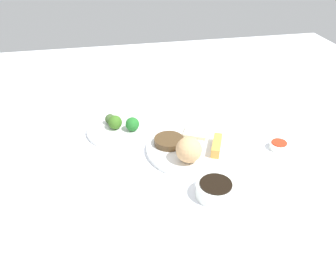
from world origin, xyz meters
The scene contains 14 objects.
tabletop centered at (0.00, 0.00, 0.01)m, with size 2.20×2.20×0.02m, color white.
main_plate centered at (-0.02, 0.00, 0.03)m, with size 0.29×0.29×0.02m, color white.
rice_scoop centered at (0.01, 0.07, 0.08)m, with size 0.08×0.08×0.08m, color tan.
spring_roll centered at (-0.09, 0.03, 0.05)m, with size 0.10×0.03×0.03m, color gold.
crab_rangoon_wonton centered at (-0.05, -0.07, 0.04)m, with size 0.08×0.07×0.01m, color beige.
stir_fry_heap centered at (0.05, -0.03, 0.05)m, with size 0.10×0.10×0.02m, color #4C371F.
broccoli_plate centered at (0.21, -0.16, 0.03)m, with size 0.22×0.22×0.01m, color white.
broccoli_floret_0 centered at (0.23, -0.20, 0.05)m, with size 0.04×0.04×0.04m, color #3C572B.
broccoli_floret_1 centered at (0.22, -0.16, 0.06)m, with size 0.05×0.05×0.05m, color #3A6B1F.
broccoli_floret_2 centered at (0.16, -0.14, 0.06)m, with size 0.05×0.05×0.05m, color #226F28.
soy_sauce_bowl centered at (-0.02, 0.22, 0.04)m, with size 0.11×0.11×0.04m, color white.
soy_sauce_bowl_liquid centered at (-0.02, 0.22, 0.06)m, with size 0.09×0.09×0.00m, color black.
sauce_ramekin_sweet_and_sour centered at (-0.29, 0.05, 0.03)m, with size 0.06×0.06×0.02m, color white.
sauce_ramekin_sweet_and_sour_liquid centered at (-0.29, 0.05, 0.04)m, with size 0.05×0.05×0.00m, color red.
Camera 1 is at (0.25, 0.91, 0.68)m, focal length 37.93 mm.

